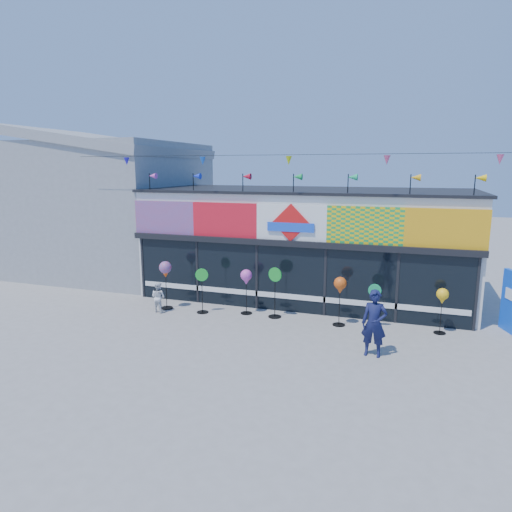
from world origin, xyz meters
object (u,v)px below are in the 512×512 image
at_px(spinner_1, 202,290).
at_px(spinner_2, 246,278).
at_px(spinner_5, 374,305).
at_px(adult_man, 374,323).
at_px(child, 158,297).
at_px(blue_sign, 512,302).
at_px(spinner_6, 442,297).
at_px(spinner_0, 165,271).
at_px(spinner_3, 275,291).
at_px(spinner_4, 340,287).

bearing_deg(spinner_1, spinner_2, 14.93).
xyz_separation_m(spinner_5, adult_man, (0.17, -2.18, 0.15)).
bearing_deg(child, spinner_2, -155.57).
xyz_separation_m(blue_sign, adult_man, (-3.76, -3.16, -0.05)).
distance_m(blue_sign, spinner_6, 2.16).
height_order(blue_sign, spinner_0, blue_sign).
bearing_deg(spinner_5, spinner_6, 5.07).
xyz_separation_m(spinner_3, spinner_5, (3.19, -0.03, -0.15)).
relative_size(spinner_1, child, 1.47).
bearing_deg(spinner_2, adult_man, -27.19).
relative_size(spinner_6, child, 1.32).
bearing_deg(spinner_5, spinner_4, -175.35).
height_order(spinner_6, adult_man, adult_man).
height_order(spinner_1, child, spinner_1).
xyz_separation_m(spinner_0, spinner_5, (7.09, 0.28, -0.61)).
height_order(spinner_6, child, spinner_6).
xyz_separation_m(spinner_2, spinner_5, (4.22, -0.07, -0.49)).
bearing_deg(spinner_4, spinner_1, -177.16).
bearing_deg(spinner_3, spinner_2, 177.30).
bearing_deg(spinner_6, adult_man, -126.92).
bearing_deg(spinner_0, adult_man, -14.66).
xyz_separation_m(spinner_4, spinner_6, (2.98, 0.26, -0.14)).
distance_m(spinner_2, child, 3.12).
xyz_separation_m(spinner_3, adult_man, (3.36, -2.21, -0.00)).
distance_m(spinner_2, spinner_4, 3.18).
bearing_deg(adult_man, spinner_3, 149.91).
xyz_separation_m(blue_sign, spinner_3, (-7.12, -0.96, -0.05)).
bearing_deg(spinner_4, spinner_0, -178.15).
relative_size(spinner_0, spinner_5, 1.21).
bearing_deg(spinner_0, spinner_1, -1.43).
distance_m(spinner_2, spinner_6, 6.16).
relative_size(spinner_1, spinner_2, 1.01).
relative_size(spinner_2, spinner_5, 1.09).
bearing_deg(adult_man, spinner_2, 155.98).
relative_size(blue_sign, child, 1.78).
bearing_deg(spinner_0, spinner_2, 7.04).
xyz_separation_m(spinner_1, spinner_2, (1.46, 0.39, 0.41)).
bearing_deg(spinner_2, spinner_4, -2.89).
bearing_deg(spinner_4, spinner_6, 4.92).
relative_size(spinner_2, child, 1.46).
height_order(spinner_0, spinner_5, spinner_0).
bearing_deg(spinner_3, adult_man, -33.26).
bearing_deg(spinner_1, spinner_0, 178.57).
height_order(spinner_3, spinner_6, spinner_3).
height_order(spinner_0, spinner_4, spinner_0).
relative_size(spinner_0, spinner_6, 1.22).
distance_m(spinner_1, spinner_5, 5.69).
bearing_deg(spinner_5, spinner_3, 179.52).
xyz_separation_m(blue_sign, spinner_1, (-9.61, -1.30, -0.12)).
xyz_separation_m(blue_sign, spinner_2, (-8.15, -0.91, 0.29)).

